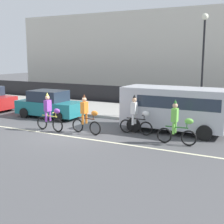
# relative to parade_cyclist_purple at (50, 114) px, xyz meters

# --- Properties ---
(ground_plane) EXTENTS (80.00, 80.00, 0.00)m
(ground_plane) POSITION_rel_parade_cyclist_purple_xyz_m (1.08, 0.01, -0.84)
(ground_plane) COLOR #4C4C4F
(road_centre_line) EXTENTS (36.00, 0.14, 0.01)m
(road_centre_line) POSITION_rel_parade_cyclist_purple_xyz_m (1.08, -0.49, -0.84)
(road_centre_line) COLOR beige
(road_centre_line) RESTS_ON ground
(sidewalk_curb) EXTENTS (60.00, 5.00, 0.15)m
(sidewalk_curb) POSITION_rel_parade_cyclist_purple_xyz_m (1.08, 6.51, -0.77)
(sidewalk_curb) COLOR #9E9B93
(sidewalk_curb) RESTS_ON ground
(fence_line) EXTENTS (40.00, 0.08, 1.40)m
(fence_line) POSITION_rel_parade_cyclist_purple_xyz_m (1.08, 9.41, -0.14)
(fence_line) COLOR black
(fence_line) RESTS_ON ground
(building_backdrop) EXTENTS (28.00, 8.00, 7.64)m
(building_backdrop) POSITION_rel_parade_cyclist_purple_xyz_m (-0.24, 18.01, 2.98)
(building_backdrop) COLOR beige
(building_backdrop) RESTS_ON ground
(parade_cyclist_purple) EXTENTS (1.72, 0.50, 1.92)m
(parade_cyclist_purple) POSITION_rel_parade_cyclist_purple_xyz_m (0.00, 0.00, 0.00)
(parade_cyclist_purple) COLOR black
(parade_cyclist_purple) RESTS_ON ground
(parade_cyclist_orange) EXTENTS (1.72, 0.50, 1.92)m
(parade_cyclist_orange) POSITION_rel_parade_cyclist_purple_xyz_m (1.94, 0.34, 0.00)
(parade_cyclist_orange) COLOR black
(parade_cyclist_orange) RESTS_ON ground
(parade_cyclist_zebra) EXTENTS (1.72, 0.50, 1.92)m
(parade_cyclist_zebra) POSITION_rel_parade_cyclist_purple_xyz_m (4.10, 1.36, 0.00)
(parade_cyclist_zebra) COLOR black
(parade_cyclist_zebra) RESTS_ON ground
(parade_cyclist_lime) EXTENTS (1.72, 0.50, 1.92)m
(parade_cyclist_lime) POSITION_rel_parade_cyclist_purple_xyz_m (6.32, 0.54, 0.00)
(parade_cyclist_lime) COLOR black
(parade_cyclist_lime) RESTS_ON ground
(parked_van_silver) EXTENTS (5.00, 2.22, 2.18)m
(parked_van_silver) POSITION_rel_parade_cyclist_purple_xyz_m (5.60, 2.71, 0.44)
(parked_van_silver) COLOR silver
(parked_van_silver) RESTS_ON ground
(parked_car_teal) EXTENTS (4.10, 1.92, 1.64)m
(parked_car_teal) POSITION_rel_parade_cyclist_purple_xyz_m (-2.22, 2.74, -0.06)
(parked_car_teal) COLOR #1E727A
(parked_car_teal) RESTS_ON ground
(street_lamp_post) EXTENTS (0.36, 0.36, 5.86)m
(street_lamp_post) POSITION_rel_parade_cyclist_purple_xyz_m (6.08, 6.18, 3.15)
(street_lamp_post) COLOR black
(street_lamp_post) RESTS_ON sidewalk_curb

